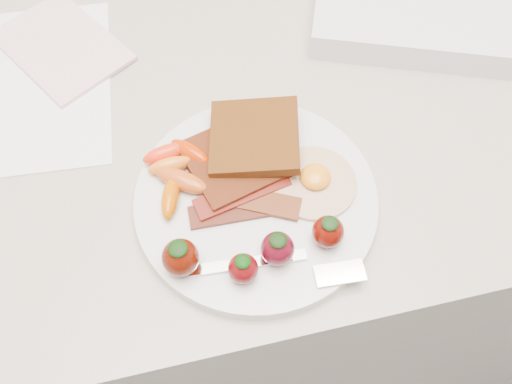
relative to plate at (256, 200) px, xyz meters
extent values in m
cube|color=gray|center=(0.02, 0.14, -0.46)|extent=(2.00, 0.60, 0.90)
cylinder|color=silver|center=(0.00, 0.00, 0.00)|extent=(0.27, 0.27, 0.02)
cube|color=#481A0B|center=(-0.02, 0.05, 0.02)|extent=(0.12, 0.12, 0.01)
cube|color=#391C0D|center=(0.01, 0.06, 0.03)|extent=(0.12, 0.12, 0.02)
cylinder|color=beige|center=(0.07, 0.00, 0.01)|extent=(0.10, 0.10, 0.01)
ellipsoid|color=orange|center=(0.07, 0.00, 0.02)|extent=(0.04, 0.04, 0.02)
cube|color=black|center=(-0.02, -0.01, 0.01)|extent=(0.11, 0.03, 0.00)
cube|color=#351008|center=(-0.01, -0.01, 0.01)|extent=(0.11, 0.07, 0.00)
cube|color=#4E100F|center=(-0.01, 0.00, 0.02)|extent=(0.11, 0.05, 0.00)
ellipsoid|color=orange|center=(-0.09, 0.06, 0.02)|extent=(0.05, 0.02, 0.02)
ellipsoid|color=#B84815|center=(-0.08, 0.03, 0.02)|extent=(0.07, 0.06, 0.02)
ellipsoid|color=#C05100|center=(-0.09, 0.01, 0.02)|extent=(0.03, 0.06, 0.02)
ellipsoid|color=#BC2B00|center=(-0.06, 0.07, 0.02)|extent=(0.05, 0.05, 0.02)
ellipsoid|color=red|center=(-0.09, 0.07, 0.02)|extent=(0.06, 0.03, 0.02)
ellipsoid|color=#490D03|center=(-0.09, -0.06, 0.03)|extent=(0.04, 0.04, 0.04)
ellipsoid|color=black|center=(-0.09, -0.06, 0.05)|extent=(0.02, 0.02, 0.01)
ellipsoid|color=#570609|center=(-0.03, -0.09, 0.03)|extent=(0.03, 0.03, 0.03)
ellipsoid|color=black|center=(-0.03, -0.09, 0.04)|extent=(0.02, 0.02, 0.01)
ellipsoid|color=#4A0713|center=(0.00, -0.07, 0.03)|extent=(0.03, 0.03, 0.04)
ellipsoid|color=black|center=(0.00, -0.07, 0.05)|extent=(0.02, 0.02, 0.01)
ellipsoid|color=#520903|center=(0.06, -0.07, 0.03)|extent=(0.03, 0.03, 0.04)
ellipsoid|color=black|center=(0.06, -0.07, 0.05)|extent=(0.02, 0.02, 0.01)
cube|color=white|center=(-0.03, -0.08, 0.01)|extent=(0.12, 0.02, 0.00)
cube|color=silver|center=(0.06, -0.11, 0.01)|extent=(0.05, 0.03, 0.00)
cube|color=white|center=(-0.24, 0.24, -0.01)|extent=(0.23, 0.29, 0.00)
cube|color=beige|center=(-0.20, 0.29, 0.00)|extent=(0.19, 0.21, 0.01)
camera|label=1|loc=(-0.07, -0.30, 0.56)|focal=40.00mm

